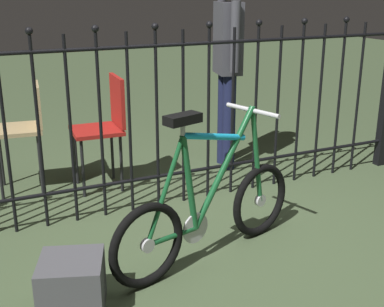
% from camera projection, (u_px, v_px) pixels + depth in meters
% --- Properties ---
extents(ground_plane, '(20.00, 20.00, 0.00)m').
position_uv_depth(ground_plane, '(212.00, 248.00, 3.13)').
color(ground_plane, '#455738').
extents(iron_fence, '(4.17, 0.07, 1.37)m').
position_uv_depth(iron_fence, '(156.00, 114.00, 3.53)').
color(iron_fence, black).
rests_on(iron_fence, ground).
extents(bicycle, '(1.32, 0.51, 0.90)m').
position_uv_depth(bicycle, '(209.00, 210.00, 2.94)').
color(bicycle, black).
rests_on(bicycle, ground).
extents(chair_tan, '(0.41, 0.41, 0.83)m').
position_uv_depth(chair_tan, '(26.00, 124.00, 3.88)').
color(chair_tan, black).
rests_on(chair_tan, ground).
extents(chair_red, '(0.39, 0.39, 0.88)m').
position_uv_depth(chair_red, '(106.00, 121.00, 3.93)').
color(chair_red, black).
rests_on(chair_red, ground).
extents(person_visitor, '(0.24, 0.47, 1.63)m').
position_uv_depth(person_visitor, '(228.00, 55.00, 4.26)').
color(person_visitor, '#191E3F').
rests_on(person_visitor, ground).
extents(display_crate, '(0.39, 0.39, 0.28)m').
position_uv_depth(display_crate, '(72.00, 285.00, 2.50)').
color(display_crate, '#4C4C51').
rests_on(display_crate, ground).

